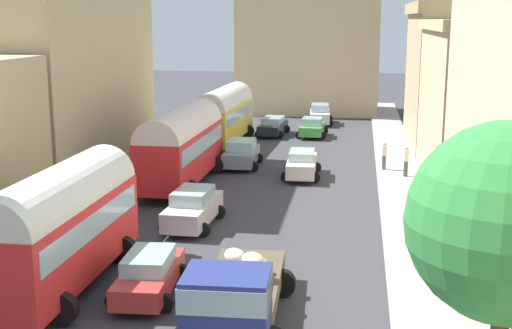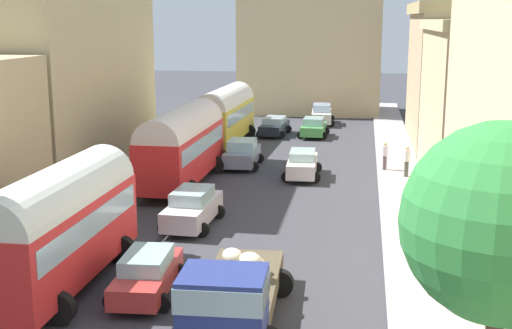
{
  "view_description": "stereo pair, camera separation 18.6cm",
  "coord_description": "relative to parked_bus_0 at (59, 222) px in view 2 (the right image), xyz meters",
  "views": [
    {
      "loc": [
        4.91,
        -9.91,
        8.77
      ],
      "look_at": [
        0.0,
        22.06,
        1.8
      ],
      "focal_mm": 47.64,
      "sensor_mm": 36.0,
      "label": 1
    },
    {
      "loc": [
        5.09,
        -9.88,
        8.77
      ],
      "look_at": [
        0.0,
        22.06,
        1.8
      ],
      "focal_mm": 47.64,
      "sensor_mm": 36.0,
      "label": 2
    }
  ],
  "objects": [
    {
      "name": "ground_plane",
      "position": [
        4.58,
        16.97,
        -2.29
      ],
      "size": [
        154.0,
        154.0,
        0.0
      ],
      "primitive_type": "plane",
      "color": "#37373C"
    },
    {
      "name": "sidewalk_left",
      "position": [
        -2.67,
        16.97,
        -2.22
      ],
      "size": [
        2.5,
        70.0,
        0.14
      ],
      "primitive_type": "cube",
      "color": "#AAA698",
      "rests_on": "ground"
    },
    {
      "name": "sidewalk_right",
      "position": [
        11.83,
        16.97,
        -2.22
      ],
      "size": [
        2.5,
        70.0,
        0.14
      ],
      "primitive_type": "cube",
      "color": "#A09394",
      "rests_on": "ground"
    },
    {
      "name": "building_left_2",
      "position": [
        -6.88,
        15.68,
        4.0
      ],
      "size": [
        6.51,
        14.96,
        12.51
      ],
      "color": "tan",
      "rests_on": "ground"
    },
    {
      "name": "building_right_2",
      "position": [
        15.34,
        16.39,
        2.1
      ],
      "size": [
        4.97,
        12.62,
        8.73
      ],
      "color": "#CDB68B",
      "rests_on": "ground"
    },
    {
      "name": "building_right_3",
      "position": [
        15.94,
        29.7,
        2.67
      ],
      "size": [
        6.29,
        13.21,
        9.85
      ],
      "color": "tan",
      "rests_on": "ground"
    },
    {
      "name": "distant_church",
      "position": [
        4.58,
        44.56,
        3.94
      ],
      "size": [
        12.98,
        7.71,
        17.82
      ],
      "color": "tan",
      "rests_on": "ground"
    },
    {
      "name": "parked_bus_0",
      "position": [
        0.0,
        0.0,
        0.0
      ],
      "size": [
        3.22,
        8.45,
        4.12
      ],
      "color": "red",
      "rests_on": "ground"
    },
    {
      "name": "parked_bus_1",
      "position": [
        0.18,
        14.58,
        0.02
      ],
      "size": [
        3.33,
        9.55,
        4.16
      ],
      "color": "red",
      "rests_on": "ground"
    },
    {
      "name": "parked_bus_2",
      "position": [
        0.05,
        26.7,
        -0.03
      ],
      "size": [
        3.37,
        9.52,
        4.06
      ],
      "color": "gold",
      "rests_on": "ground"
    },
    {
      "name": "cargo_truck_0",
      "position": [
        6.24,
        -2.63,
        -1.04
      ],
      "size": [
        3.26,
        7.07,
        2.49
      ],
      "color": "navy",
      "rests_on": "ground"
    },
    {
      "name": "car_0",
      "position": [
        6.37,
        17.33,
        -1.52
      ],
      "size": [
        2.24,
        4.29,
        1.52
      ],
      "color": "silver",
      "rests_on": "ground"
    },
    {
      "name": "car_1",
      "position": [
        6.0,
        30.75,
        -1.55
      ],
      "size": [
        2.32,
        3.67,
        1.47
      ],
      "color": "#49974A",
      "rests_on": "ground"
    },
    {
      "name": "car_2",
      "position": [
        6.19,
        37.21,
        -1.44
      ],
      "size": [
        2.37,
        4.43,
        1.71
      ],
      "color": "silver",
      "rests_on": "ground"
    },
    {
      "name": "car_3",
      "position": [
        2.96,
        -0.11,
        -1.56
      ],
      "size": [
        2.31,
        4.17,
        1.44
      ],
      "color": "#B8332F",
      "rests_on": "ground"
    },
    {
      "name": "car_4",
      "position": [
        2.56,
        7.37,
        -1.47
      ],
      "size": [
        2.31,
        4.4,
        1.65
      ],
      "color": "silver",
      "rests_on": "ground"
    },
    {
      "name": "car_5",
      "position": [
        2.54,
        19.5,
        -1.47
      ],
      "size": [
        2.44,
        4.13,
        1.65
      ],
      "color": "slate",
      "rests_on": "ground"
    },
    {
      "name": "car_6",
      "position": [
        2.97,
        31.06,
        -1.57
      ],
      "size": [
        2.39,
        4.5,
        1.42
      ],
      "color": "black",
      "rests_on": "ground"
    },
    {
      "name": "pedestrian_0",
      "position": [
        11.0,
        19.44,
        -1.29
      ],
      "size": [
        0.51,
        0.51,
        1.76
      ],
      "color": "#554849",
      "rests_on": "ground"
    },
    {
      "name": "pedestrian_1",
      "position": [
        12.15,
        17.86,
        -1.24
      ],
      "size": [
        0.41,
        0.41,
        1.85
      ],
      "color": "#404837",
      "rests_on": "ground"
    },
    {
      "name": "roadside_tree_0",
      "position": [
        12.48,
        -6.42,
        2.5
      ],
      "size": [
        4.1,
        4.1,
        6.86
      ],
      "color": "brown",
      "rests_on": "ground"
    }
  ]
}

